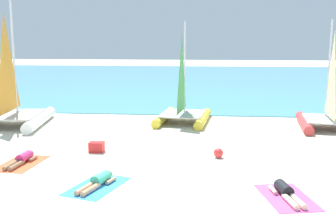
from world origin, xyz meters
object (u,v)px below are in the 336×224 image
object	(u,v)px
towel_center_left	(21,163)
cooler_box	(97,147)
sailboat_white	(13,108)
sunbather_rightmost	(286,191)
sunbather_center_right	(98,181)
sailboat_yellow	(183,108)
towel_center_right	(97,186)
beach_ball	(218,153)
towel_rightmost	(287,197)
sunbather_center_left	(22,159)
sailboat_red	(328,113)

from	to	relation	value
towel_center_left	cooler_box	bearing A→B (deg)	38.19
sailboat_white	sunbather_rightmost	size ratio (longest dim) A/B	3.60
towel_center_left	sunbather_center_right	xyz separation A→B (m)	(2.95, -1.71, 0.13)
sailboat_yellow	sunbather_center_right	world-z (taller)	sailboat_yellow
towel_center_left	towel_center_right	world-z (taller)	same
sunbather_rightmost	beach_ball	xyz separation A→B (m)	(-1.60, 3.29, 0.03)
sunbather_center_right	beach_ball	distance (m)	4.42
sailboat_white	towel_rightmost	distance (m)	13.24
sailboat_white	sailboat_yellow	size ratio (longest dim) A/B	1.19
sunbather_center_left	sunbather_rightmost	xyz separation A→B (m)	(7.81, -2.07, 0.00)
sailboat_white	towel_center_right	bearing A→B (deg)	-59.96
beach_ball	sailboat_red	bearing A→B (deg)	46.20
beach_ball	cooler_box	world-z (taller)	cooler_box
sailboat_white	towel_center_left	world-z (taller)	sailboat_white
towel_center_left	cooler_box	size ratio (longest dim) A/B	3.80
beach_ball	towel_center_right	bearing A→B (deg)	-136.94
towel_center_right	towel_rightmost	xyz separation A→B (m)	(4.89, -0.30, 0.00)
sunbather_rightmost	cooler_box	distance (m)	6.82
sailboat_red	sunbather_center_left	size ratio (longest dim) A/B	3.03
cooler_box	beach_ball	bearing A→B (deg)	-3.97
towel_center_left	beach_ball	distance (m)	6.34
towel_center_left	cooler_box	world-z (taller)	cooler_box
sailboat_red	towel_center_left	distance (m)	12.76
sunbather_rightmost	sunbather_center_left	bearing A→B (deg)	153.17
sailboat_yellow	beach_ball	xyz separation A→B (m)	(1.55, -5.78, -0.54)
sunbather_center_right	beach_ball	size ratio (longest dim) A/B	4.75
sunbather_center_right	towel_rightmost	distance (m)	4.89
sunbather_center_left	sunbather_rightmost	bearing A→B (deg)	-11.26
sailboat_yellow	sunbather_center_right	distance (m)	8.96
towel_rightmost	cooler_box	bearing A→B (deg)	147.91
sailboat_red	sunbather_center_right	bearing A→B (deg)	-129.14
sunbather_center_left	towel_center_right	world-z (taller)	sunbather_center_left
sailboat_white	beach_ball	size ratio (longest dim) A/B	17.26
sailboat_red	sailboat_yellow	bearing A→B (deg)	179.55
towel_rightmost	towel_center_left	bearing A→B (deg)	165.17
sailboat_red	beach_ball	xyz separation A→B (m)	(-4.85, -5.05, -0.54)
sailboat_white	sunbather_center_right	size ratio (longest dim) A/B	3.63
sailboat_red	sunbather_center_left	world-z (taller)	sailboat_red
sunbather_center_left	towel_center_right	bearing A→B (deg)	-28.51
towel_rightmost	sunbather_rightmost	size ratio (longest dim) A/B	1.22
sunbather_center_left	sailboat_yellow	bearing A→B (deg)	60.01
sailboat_white	towel_rightmost	xyz separation A→B (m)	(10.77, -7.67, -0.83)
sunbather_center_left	cooler_box	distance (m)	2.51
sailboat_white	sunbather_center_left	bearing A→B (deg)	-70.47
towel_center_right	beach_ball	xyz separation A→B (m)	(3.27, 3.06, 0.16)
sunbather_rightmost	cooler_box	size ratio (longest dim) A/B	3.12
sailboat_yellow	beach_ball	world-z (taller)	sailboat_yellow
towel_rightmost	sunbather_rightmost	xyz separation A→B (m)	(-0.01, 0.07, 0.13)
sailboat_red	cooler_box	size ratio (longest dim) A/B	9.49
sailboat_red	sunbather_rightmost	bearing A→B (deg)	-105.19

